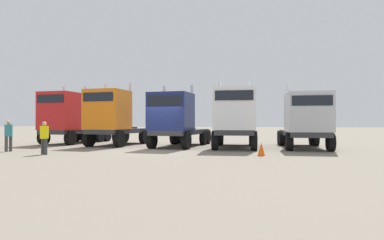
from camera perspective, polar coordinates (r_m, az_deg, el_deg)
The scene contains 9 objects.
ground at distance 18.23m, azimuth -6.51°, elevation -5.43°, with size 200.00×200.00×0.00m, color gray.
semi_truck_red at distance 25.82m, azimuth -20.97°, elevation 0.42°, with size 2.60×6.18×4.35m.
semi_truck_orange at distance 22.74m, azimuth -13.65°, elevation 0.44°, with size 2.61×6.13×4.32m.
semi_truck_navy at distance 20.74m, azimuth -2.88°, elevation 0.00°, with size 2.64×6.47×3.99m.
semi_truck_white at distance 19.96m, azimuth 7.48°, elevation 0.48°, with size 3.26×6.56×4.21m.
semi_truck_silver at distance 20.51m, azimuth 19.24°, elevation -0.02°, with size 3.18×6.62×3.89m.
visitor_in_hivis at distance 17.71m, azimuth -24.39°, elevation -2.49°, with size 0.52×0.52×1.63m.
visitor_with_camera at distance 20.49m, azimuth -29.38°, elevation -2.07°, with size 0.42×0.45×1.70m.
traffic_cone_mid at distance 15.88m, azimuth 12.01°, elevation -5.01°, with size 0.36×0.36×0.64m, color #F2590C.
Camera 1 is at (6.85, -16.82, 1.59)m, focal length 30.55 mm.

